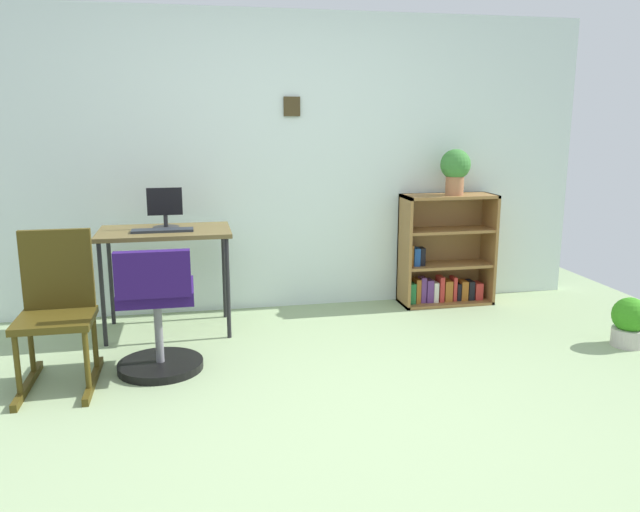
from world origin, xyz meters
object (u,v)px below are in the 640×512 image
rocking_chair (57,308)px  potted_plant_on_shelf (455,168)px  office_chair (157,317)px  potted_plant_floor (629,322)px  desk (165,239)px  monitor (165,209)px  bookshelf_low (443,256)px  keyboard (163,230)px

rocking_chair → potted_plant_on_shelf: bearing=20.0°
office_chair → potted_plant_floor: 3.12m
desk → monitor: bearing=81.3°
desk → monitor: (0.01, 0.06, 0.21)m
bookshelf_low → potted_plant_floor: bearing=-56.2°
potted_plant_on_shelf → potted_plant_floor: 1.72m
rocking_chair → bookshelf_low: bookshelf_low is taller
desk → bookshelf_low: bearing=7.5°
monitor → potted_plant_on_shelf: 2.29m
potted_plant_floor → office_chair: bearing=177.0°
monitor → rocking_chair: 1.14m
monitor → rocking_chair: bearing=-124.9°
monitor → keyboard: (-0.02, -0.13, -0.13)m
monitor → potted_plant_on_shelf: bearing=4.7°
office_chair → rocking_chair: rocking_chair is taller
bookshelf_low → potted_plant_floor: size_ratio=2.70×
rocking_chair → desk: bearing=53.7°
monitor → office_chair: bearing=-93.0°
office_chair → potted_plant_floor: size_ratio=2.37×
keyboard → office_chair: office_chair is taller
monitor → keyboard: monitor is taller
potted_plant_on_shelf → desk: bearing=-173.9°
potted_plant_floor → desk: bearing=162.8°
desk → office_chair: (-0.04, -0.79, -0.32)m
keyboard → rocking_chair: (-0.58, -0.73, -0.31)m
keyboard → potted_plant_on_shelf: bearing=8.0°
monitor → potted_plant_floor: monitor is taller
rocking_chair → office_chair: bearing=1.5°
keyboard → bookshelf_low: (2.25, 0.37, -0.36)m
rocking_chair → potted_plant_on_shelf: (2.88, 1.05, 0.68)m
office_chair → bookshelf_low: size_ratio=0.88×
bookshelf_low → monitor: bearing=-173.8°
keyboard → potted_plant_floor: bearing=-15.8°
keyboard → rocking_chair: rocking_chair is taller
monitor → potted_plant_floor: (3.06, -1.01, -0.72)m
potted_plant_on_shelf → rocking_chair: bearing=-160.0°
monitor → potted_plant_floor: size_ratio=0.86×
office_chair → potted_plant_floor: (3.11, -0.16, -0.18)m
desk → keyboard: bearing=-97.6°
rocking_chair → potted_plant_floor: rocking_chair is taller
desk → potted_plant_on_shelf: 2.34m
desk → office_chair: office_chair is taller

